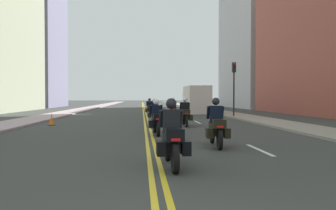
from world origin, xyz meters
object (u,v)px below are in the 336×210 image
motorcycle_5 (173,110)px  traffic_cone_1 (52,119)px  motorcycle_2 (157,120)px  motorcycle_6 (149,108)px  motorcycle_4 (154,113)px  motorcycle_1 (216,127)px  motorcycle_0 (172,139)px  traffic_light_near (234,79)px  parked_truck (196,101)px  motorcycle_3 (185,114)px

motorcycle_5 → traffic_cone_1: bearing=-139.7°
motorcycle_2 → motorcycle_6: motorcycle_6 is taller
traffic_cone_1 → motorcycle_6: bearing=58.6°
motorcycle_4 → motorcycle_1: bearing=-78.6°
motorcycle_0 → motorcycle_1: 3.66m
motorcycle_0 → motorcycle_5: (1.81, 19.19, 0.01)m
motorcycle_4 → motorcycle_5: (1.70, 4.48, 0.03)m
motorcycle_5 → motorcycle_4: bearing=-110.2°
motorcycle_1 → traffic_light_near: size_ratio=0.50×
motorcycle_0 → motorcycle_5: 19.27m
motorcycle_0 → motorcycle_4: size_ratio=1.07×
motorcycle_0 → motorcycle_2: motorcycle_0 is taller
motorcycle_0 → parked_truck: 27.91m
traffic_light_near → parked_truck: traffic_light_near is taller
motorcycle_2 → motorcycle_3: bearing=64.1°
motorcycle_3 → motorcycle_6: 11.25m
parked_truck → motorcycle_0: bearing=-100.3°
motorcycle_4 → traffic_cone_1: bearing=-158.5°
motorcycle_0 → motorcycle_1: (1.78, 3.20, 0.01)m
motorcycle_1 → motorcycle_5: (0.03, 15.99, 0.00)m
motorcycle_2 → parked_truck: size_ratio=0.33×
motorcycle_0 → traffic_cone_1: bearing=114.0°
motorcycle_2 → traffic_light_near: size_ratio=0.48×
motorcycle_0 → motorcycle_3: motorcycle_3 is taller
motorcycle_3 → motorcycle_6: (-1.80, 11.10, -0.02)m
motorcycle_2 → motorcycle_0: bearing=-92.9°
motorcycle_2 → traffic_cone_1: motorcycle_2 is taller
motorcycle_3 → motorcycle_1: bearing=-88.8°
motorcycle_5 → parked_truck: 8.88m
motorcycle_5 → traffic_cone_1: 10.21m
motorcycle_3 → traffic_cone_1: (-7.83, 1.23, -0.32)m
traffic_cone_1 → traffic_light_near: traffic_light_near is taller
traffic_cone_1 → traffic_light_near: 14.65m
motorcycle_5 → motorcycle_3: bearing=-89.5°
motorcycle_5 → motorcycle_6: (-1.81, 3.36, -0.02)m
motorcycle_3 → motorcycle_2: bearing=-111.3°
motorcycle_0 → motorcycle_4: 14.71m
motorcycle_2 → parked_truck: 21.06m
motorcycle_0 → motorcycle_5: motorcycle_0 is taller
motorcycle_5 → motorcycle_6: motorcycle_5 is taller
motorcycle_1 → motorcycle_2: motorcycle_1 is taller
motorcycle_2 → motorcycle_3: 4.79m
motorcycle_6 → motorcycle_4: bearing=-88.0°
motorcycle_2 → traffic_light_near: (6.83, 12.20, 2.48)m
motorcycle_0 → motorcycle_6: motorcycle_0 is taller
motorcycle_3 → traffic_cone_1: bearing=172.4°
motorcycle_4 → traffic_light_near: traffic_light_near is taller
motorcycle_3 → motorcycle_6: motorcycle_3 is taller
motorcycle_5 → motorcycle_6: 3.82m
motorcycle_2 → motorcycle_3: motorcycle_3 is taller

